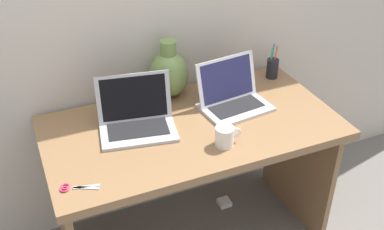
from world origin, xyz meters
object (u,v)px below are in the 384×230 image
(laptop_right, at_px, (231,94))
(scissors, at_px, (73,188))
(laptop_left, at_px, (136,115))
(coffee_mug, at_px, (225,136))
(power_brick, at_px, (224,202))
(pen_cup, at_px, (272,68))
(green_vase, at_px, (169,73))

(laptop_right, distance_m, scissors, 0.87)
(laptop_left, distance_m, scissors, 0.46)
(coffee_mug, relative_size, power_brick, 1.68)
(scissors, bearing_deg, pen_cup, 22.10)
(green_vase, xyz_separation_m, power_brick, (0.28, -0.12, -0.85))
(green_vase, relative_size, coffee_mug, 2.47)
(laptop_left, distance_m, power_brick, 0.95)
(laptop_right, distance_m, power_brick, 0.80)
(laptop_left, distance_m, coffee_mug, 0.41)
(green_vase, xyz_separation_m, scissors, (-0.58, -0.51, -0.12))
(green_vase, relative_size, pen_cup, 1.56)
(green_vase, height_order, scissors, green_vase)
(laptop_left, xyz_separation_m, scissors, (-0.35, -0.30, -0.06))
(laptop_left, relative_size, laptop_right, 1.08)
(laptop_left, bearing_deg, green_vase, 41.37)
(pen_cup, xyz_separation_m, power_brick, (-0.29, -0.08, -0.79))
(scissors, relative_size, power_brick, 2.08)
(laptop_right, distance_m, coffee_mug, 0.32)
(laptop_right, relative_size, pen_cup, 1.82)
(laptop_left, xyz_separation_m, green_vase, (0.23, 0.21, 0.06))
(coffee_mug, relative_size, scissors, 0.81)
(laptop_left, xyz_separation_m, laptop_right, (0.47, -0.00, 0.00))
(green_vase, distance_m, pen_cup, 0.57)
(green_vase, bearing_deg, pen_cup, -4.15)
(green_vase, bearing_deg, laptop_left, -138.63)
(laptop_right, bearing_deg, coffee_mug, -121.65)
(laptop_right, bearing_deg, power_brick, 66.09)
(laptop_right, relative_size, scissors, 2.32)
(pen_cup, height_order, power_brick, pen_cup)
(green_vase, xyz_separation_m, coffee_mug, (0.07, -0.48, -0.08))
(coffee_mug, height_order, power_brick, coffee_mug)
(green_vase, distance_m, power_brick, 0.91)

